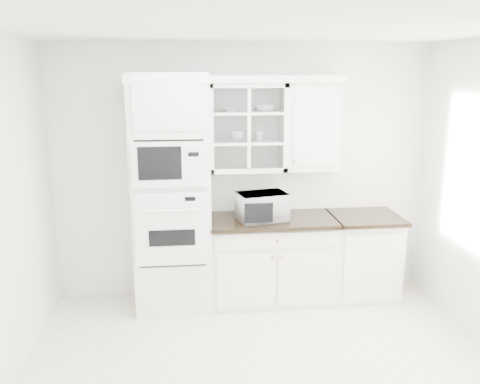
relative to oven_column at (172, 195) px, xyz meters
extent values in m
cube|color=beige|center=(0.75, -1.42, -1.19)|extent=(4.00, 3.50, 0.01)
cube|color=white|center=(0.75, 0.32, 0.15)|extent=(4.00, 0.02, 2.70)
cube|color=white|center=(0.75, -1.42, 1.49)|extent=(4.00, 3.50, 0.02)
cube|color=white|center=(0.00, 0.01, 0.00)|extent=(0.76, 0.65, 2.40)
cube|color=white|center=(0.00, -0.33, -0.26)|extent=(0.70, 0.03, 0.72)
cube|color=black|center=(0.00, -0.35, -0.34)|extent=(0.44, 0.01, 0.16)
cube|color=white|center=(0.00, -0.33, 0.37)|extent=(0.70, 0.03, 0.43)
cube|color=black|center=(-0.09, -0.35, 0.39)|extent=(0.40, 0.01, 0.31)
cube|color=white|center=(1.03, 0.03, -0.76)|extent=(1.30, 0.60, 0.88)
cube|color=black|center=(1.03, 0.00, -0.30)|extent=(1.32, 0.67, 0.04)
cube|color=white|center=(2.03, 0.03, -0.76)|extent=(0.70, 0.60, 0.88)
cube|color=black|center=(2.03, 0.00, -0.30)|extent=(0.72, 0.67, 0.04)
cube|color=white|center=(0.78, 0.17, 0.65)|extent=(0.80, 0.33, 0.90)
cube|color=white|center=(0.78, 0.17, 0.50)|extent=(0.74, 0.29, 0.02)
cube|color=white|center=(0.78, 0.17, 0.80)|extent=(0.74, 0.29, 0.02)
cube|color=white|center=(1.46, 0.17, 0.65)|extent=(0.55, 0.33, 0.90)
cube|color=white|center=(0.68, 0.14, 1.14)|extent=(2.14, 0.38, 0.07)
imported|color=white|center=(0.91, -0.03, -0.14)|extent=(0.57, 0.50, 0.28)
imported|color=white|center=(0.61, 0.17, 0.83)|extent=(0.22, 0.22, 0.05)
imported|color=white|center=(0.97, 0.16, 0.84)|extent=(0.22, 0.22, 0.06)
imported|color=white|center=(0.68, 0.17, 0.57)|extent=(0.17, 0.17, 0.11)
imported|color=white|center=(0.91, 0.17, 0.56)|extent=(0.13, 0.13, 0.10)
camera|label=1|loc=(0.16, -4.99, 1.23)|focal=38.00mm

